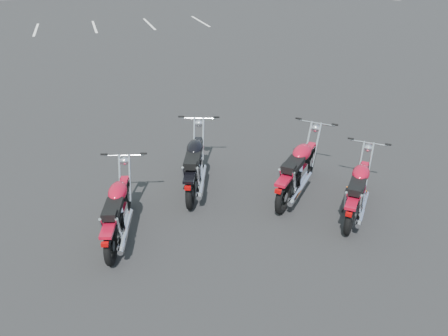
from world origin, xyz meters
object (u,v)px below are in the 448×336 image
object	(u,v)px
motorcycle_front_red	(118,211)
motorcycle_third_red	(298,169)
motorcycle_second_black	(195,165)
motorcycle_rear_red	(358,190)

from	to	relation	value
motorcycle_front_red	motorcycle_third_red	bearing A→B (deg)	5.77
motorcycle_second_black	motorcycle_third_red	distance (m)	1.88
motorcycle_front_red	motorcycle_rear_red	size ratio (longest dim) A/B	1.16
motorcycle_front_red	motorcycle_third_red	xyz separation A→B (m)	(3.21, 0.32, 0.04)
motorcycle_front_red	motorcycle_rear_red	xyz separation A→B (m)	(3.87, -0.58, -0.01)
motorcycle_front_red	motorcycle_second_black	distance (m)	1.86
motorcycle_third_red	motorcycle_rear_red	bearing A→B (deg)	-53.80
motorcycle_third_red	motorcycle_rear_red	world-z (taller)	motorcycle_third_red
motorcycle_third_red	motorcycle_rear_red	xyz separation A→B (m)	(0.66, -0.90, -0.05)
motorcycle_second_black	motorcycle_rear_red	distance (m)	2.90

